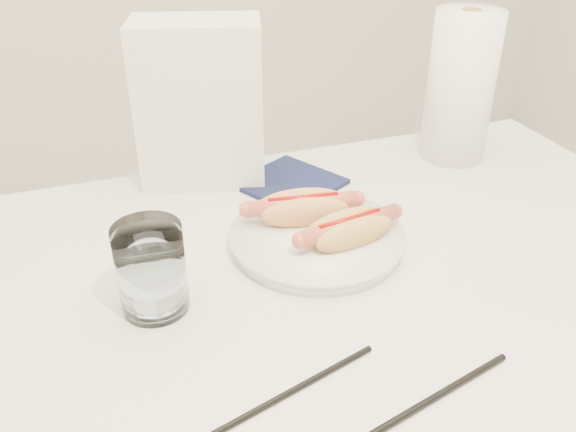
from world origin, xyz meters
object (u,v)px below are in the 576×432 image
object	(u,v)px
plate	(317,240)
hotdog_right	(349,230)
table	(317,324)
napkin_box	(200,104)
paper_towel_roll	(460,87)
hotdog_left	(303,208)
water_glass	(151,269)

from	to	relation	value
plate	hotdog_right	bearing A→B (deg)	-44.31
table	napkin_box	bearing A→B (deg)	100.51
paper_towel_roll	napkin_box	bearing A→B (deg)	172.25
hotdog_left	napkin_box	xyz separation A→B (m)	(-0.09, 0.22, 0.09)
table	paper_towel_roll	world-z (taller)	paper_towel_roll
table	hotdog_right	world-z (taller)	hotdog_right
water_glass	napkin_box	bearing A→B (deg)	67.17
plate	water_glass	world-z (taller)	water_glass
plate	hotdog_left	bearing A→B (deg)	97.91
paper_towel_roll	plate	bearing A→B (deg)	-150.05
table	napkin_box	xyz separation A→B (m)	(-0.06, 0.35, 0.19)
plate	napkin_box	size ratio (longest dim) A/B	0.89
hotdog_right	paper_towel_roll	bearing A→B (deg)	26.86
plate	water_glass	xyz separation A→B (m)	(-0.23, -0.06, 0.05)
hotdog_left	paper_towel_roll	xyz separation A→B (m)	(0.35, 0.16, 0.09)
hotdog_left	paper_towel_roll	size ratio (longest dim) A/B	0.63
hotdog_right	paper_towel_roll	xyz separation A→B (m)	(0.31, 0.23, 0.09)
hotdog_right	napkin_box	world-z (taller)	napkin_box
water_glass	paper_towel_roll	distance (m)	0.64
plate	table	bearing A→B (deg)	-111.03
hotdog_right	napkin_box	bearing A→B (deg)	104.83
table	water_glass	bearing A→B (deg)	170.91
hotdog_left	hotdog_right	distance (m)	0.08
table	water_glass	xyz separation A→B (m)	(-0.20, 0.03, 0.12)
table	hotdog_left	world-z (taller)	hotdog_left
hotdog_left	paper_towel_roll	bearing A→B (deg)	32.43
plate	hotdog_left	world-z (taller)	hotdog_left
water_glass	plate	bearing A→B (deg)	14.14
table	napkin_box	distance (m)	0.40
plate	napkin_box	bearing A→B (deg)	111.06
hotdog_right	plate	bearing A→B (deg)	126.03
napkin_box	paper_towel_roll	world-z (taller)	napkin_box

